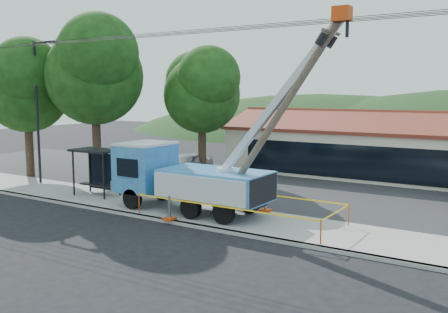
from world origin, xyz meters
TOP-DOWN VIEW (x-y plane):
  - ground at (0.00, 0.00)m, footprint 120.00×120.00m
  - curb at (0.00, 2.10)m, footprint 60.00×0.25m
  - sidewalk at (0.00, 4.00)m, footprint 60.00×4.00m
  - parking_lot at (0.00, 12.00)m, footprint 60.00×12.00m
  - strip_mall at (4.00, 19.98)m, footprint 22.50×8.53m
  - streetlight at (-13.78, 5.00)m, footprint 2.13×0.22m
  - tree_west_near at (-12.00, 8.00)m, footprint 7.56×6.72m
  - tree_west_far at (-17.00, 6.50)m, footprint 6.84×6.08m
  - tree_lot at (-7.00, 13.00)m, footprint 6.30×5.60m
  - hill_west at (-15.00, 55.00)m, footprint 78.40×56.00m
  - utility_truck at (-1.60, 3.94)m, footprint 11.79×4.29m
  - leaning_pole at (3.34, 3.79)m, footprint 6.17×1.76m
  - bus_shelter at (-8.07, 4.37)m, footprint 2.75×1.76m
  - caution_tape at (1.35, 3.94)m, footprint 9.21×3.30m
  - car_silver at (-7.70, 12.16)m, footprint 2.36×5.00m

SIDE VIEW (x-z plane):
  - ground at x=0.00m, z-range 0.00..0.00m
  - hill_west at x=-15.00m, z-range -14.00..14.00m
  - car_silver at x=-7.70m, z-range -0.83..0.83m
  - parking_lot at x=0.00m, z-range 0.00..0.10m
  - curb at x=0.00m, z-range 0.00..0.15m
  - sidewalk at x=0.00m, z-range 0.00..0.15m
  - caution_tape at x=1.35m, z-range 0.37..1.33m
  - utility_truck at x=-1.60m, z-range -2.62..6.35m
  - strip_mall at x=4.00m, z-range -0.46..4.22m
  - bus_shelter at x=-8.07m, z-range 0.76..3.35m
  - leaning_pole at x=3.34m, z-range 0.49..9.38m
  - streetlight at x=-13.78m, z-range 0.80..9.80m
  - tree_lot at x=-7.00m, z-range 1.74..10.68m
  - tree_west_far at x=-17.00m, z-range 1.80..11.28m
  - tree_west_near at x=-12.00m, z-range 2.12..12.92m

